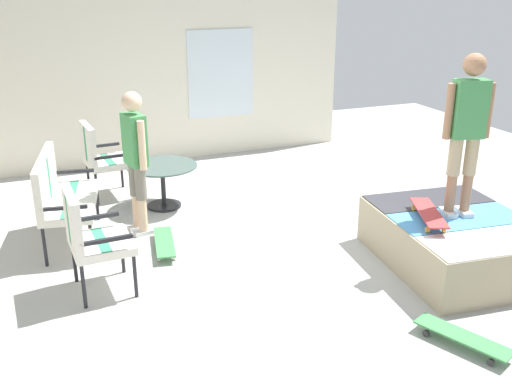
% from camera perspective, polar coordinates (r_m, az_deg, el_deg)
% --- Properties ---
extents(ground_plane, '(12.00, 12.00, 0.10)m').
position_cam_1_polar(ground_plane, '(6.72, 3.61, -5.42)').
color(ground_plane, '#A8A8A3').
extents(house_facade, '(0.23, 6.00, 2.60)m').
position_cam_1_polar(house_facade, '(9.62, -8.75, 10.73)').
color(house_facade, silver).
rests_on(house_facade, ground_plane).
extents(skate_ramp, '(1.92, 2.24, 0.53)m').
position_cam_1_polar(skate_ramp, '(6.49, 18.94, -4.48)').
color(skate_ramp, tan).
rests_on(skate_ramp, ground_plane).
extents(patio_bench, '(1.33, 0.76, 1.02)m').
position_cam_1_polar(patio_bench, '(6.86, -18.53, 0.10)').
color(patio_bench, black).
rests_on(patio_bench, ground_plane).
extents(patio_chair_near_house, '(0.66, 0.60, 1.02)m').
position_cam_1_polar(patio_chair_near_house, '(8.15, -14.95, 3.58)').
color(patio_chair_near_house, black).
rests_on(patio_chair_near_house, ground_plane).
extents(patio_chair_by_wall, '(0.65, 0.58, 1.02)m').
position_cam_1_polar(patio_chair_by_wall, '(5.68, -15.93, -3.83)').
color(patio_chair_by_wall, black).
rests_on(patio_chair_by_wall, ground_plane).
extents(patio_table, '(0.90, 0.90, 0.57)m').
position_cam_1_polar(patio_table, '(7.69, -9.00, 1.41)').
color(patio_table, black).
rests_on(patio_table, ground_plane).
extents(person_watching, '(0.47, 0.29, 1.67)m').
position_cam_1_polar(person_watching, '(6.79, -11.57, 3.70)').
color(person_watching, silver).
rests_on(person_watching, ground_plane).
extents(person_skater, '(0.30, 0.47, 1.64)m').
position_cam_1_polar(person_skater, '(6.16, 19.73, 6.15)').
color(person_skater, silver).
rests_on(person_skater, skate_ramp).
extents(skateboard_by_bench, '(0.82, 0.33, 0.10)m').
position_cam_1_polar(skateboard_by_bench, '(6.60, -8.85, -4.83)').
color(skateboard_by_bench, '#3F8C4C').
rests_on(skateboard_by_bench, ground_plane).
extents(skateboard_spare, '(0.81, 0.50, 0.10)m').
position_cam_1_polar(skateboard_spare, '(5.22, 19.35, -13.10)').
color(skateboard_spare, '#3F8C4C').
rests_on(skateboard_spare, ground_plane).
extents(skateboard_on_ramp, '(0.82, 0.49, 0.10)m').
position_cam_1_polar(skateboard_on_ramp, '(6.16, 16.35, -1.98)').
color(skateboard_on_ramp, '#B23838').
rests_on(skateboard_on_ramp, skate_ramp).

